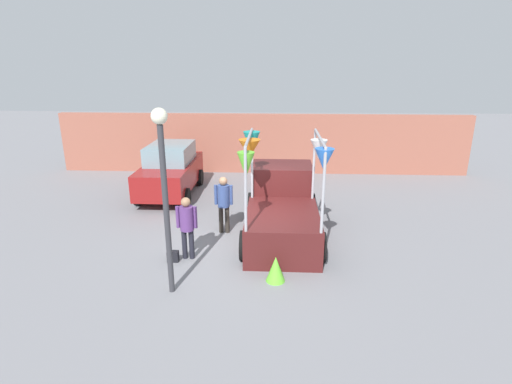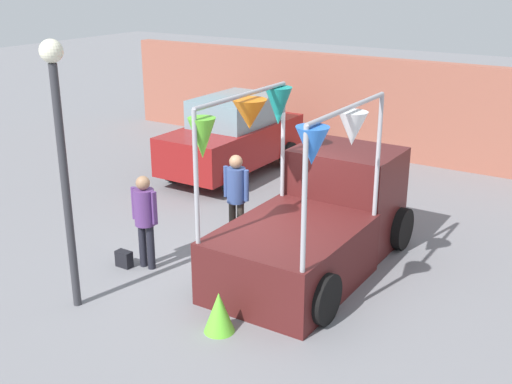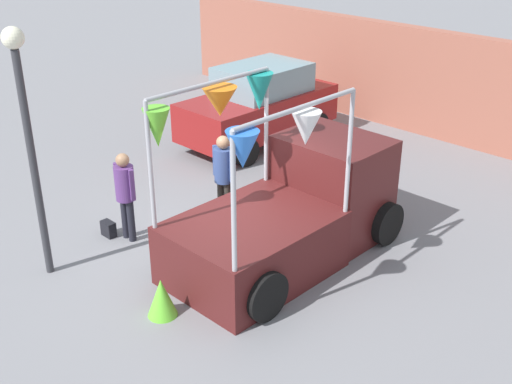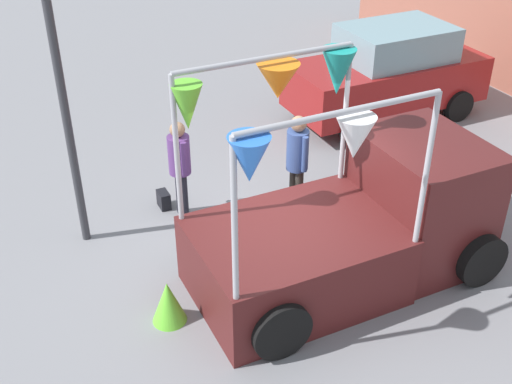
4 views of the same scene
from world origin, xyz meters
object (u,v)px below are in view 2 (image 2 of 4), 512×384
Objects in this scene: person_customer at (145,213)px; street_lamp at (61,140)px; folded_kite_bundle_lime at (219,312)px; vendor_truck at (320,216)px; handbag at (124,259)px; person_vendor at (236,191)px; parked_car at (233,136)px.

person_customer is 0.41× the size of street_lamp.
person_customer is 2.71× the size of folded_kite_bundle_lime.
vendor_truck is 2.93m from person_customer.
street_lamp is 3.24m from folded_kite_bundle_lime.
person_customer reaches higher than handbag.
vendor_truck is at bearing 35.44° from handbag.
person_customer is 2.52m from folded_kite_bundle_lime.
street_lamp is (0.31, -1.34, 2.43)m from handbag.
person_vendor is 6.01× the size of handbag.
parked_car is 7.27m from folded_kite_bundle_lime.
folded_kite_bundle_lime reaches higher than handbag.
folded_kite_bundle_lime is (-0.15, -2.73, -0.56)m from vendor_truck.
vendor_truck is 6.80× the size of folded_kite_bundle_lime.
person_customer is at bearing -113.04° from person_vendor.
parked_car is at bearing 104.20° from street_lamp.
person_vendor is 2.81× the size of folded_kite_bundle_lime.
vendor_truck is 2.79m from folded_kite_bundle_lime.
parked_car is 6.67× the size of folded_kite_bundle_lime.
street_lamp is at bearing -103.08° from person_vendor.
folded_kite_bundle_lime is (2.21, -1.00, -0.68)m from person_customer.
street_lamp reaches higher than handbag.
parked_car reaches higher than handbag.
person_customer is (-2.36, -1.73, 0.12)m from vendor_truck.
street_lamp is (-2.40, -3.27, 1.71)m from vendor_truck.
folded_kite_bundle_lime is at bearing 13.60° from street_lamp.
parked_car is 5.53m from handbag.
parked_car reaches higher than folded_kite_bundle_lime.
parked_car is at bearing 122.81° from folded_kite_bundle_lime.
handbag is at bearing -150.26° from person_customer.
vendor_truck is 2.51× the size of person_customer.
vendor_truck is 1.04× the size of street_lamp.
street_lamp is (-0.74, -3.19, 1.55)m from person_vendor.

